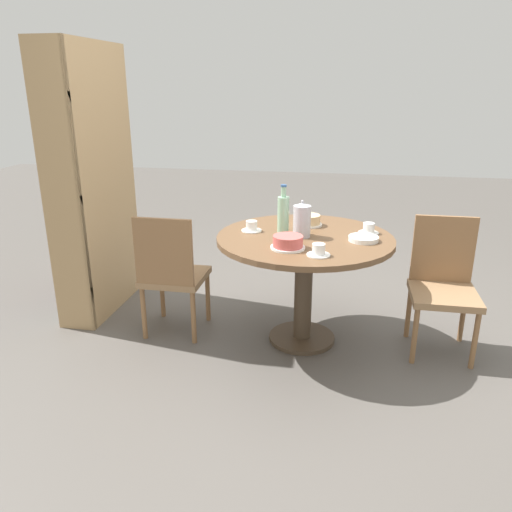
{
  "coord_description": "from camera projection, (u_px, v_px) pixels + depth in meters",
  "views": [
    {
      "loc": [
        -3.13,
        -0.25,
        1.7
      ],
      "look_at": [
        0.0,
        0.33,
        0.6
      ],
      "focal_mm": 35.0,
      "sensor_mm": 36.0,
      "label": 1
    }
  ],
  "objects": [
    {
      "name": "cup_b",
      "position": [
        369.0,
        229.0,
        3.31
      ],
      "size": [
        0.14,
        0.14,
        0.07
      ],
      "color": "white",
      "rests_on": "dining_table"
    },
    {
      "name": "ground_plane",
      "position": [
        302.0,
        339.0,
        3.51
      ],
      "size": [
        14.0,
        14.0,
        0.0
      ],
      "primitive_type": "plane",
      "color": "#56514C"
    },
    {
      "name": "dining_table",
      "position": [
        304.0,
        257.0,
        3.31
      ],
      "size": [
        1.16,
        1.16,
        0.76
      ],
      "color": "#473828",
      "rests_on": "ground_plane"
    },
    {
      "name": "water_bottle",
      "position": [
        283.0,
        213.0,
        3.29
      ],
      "size": [
        0.08,
        0.08,
        0.32
      ],
      "color": "#99C6A3",
      "rests_on": "dining_table"
    },
    {
      "name": "bookshelf",
      "position": [
        95.0,
        189.0,
        3.75
      ],
      "size": [
        0.89,
        0.28,
        1.99
      ],
      "rotation": [
        0.0,
        0.0,
        3.14
      ],
      "color": "tan",
      "rests_on": "ground_plane"
    },
    {
      "name": "cake_second",
      "position": [
        309.0,
        220.0,
        3.5
      ],
      "size": [
        0.19,
        0.19,
        0.08
      ],
      "color": "white",
      "rests_on": "dining_table"
    },
    {
      "name": "cake_main",
      "position": [
        288.0,
        242.0,
        3.01
      ],
      "size": [
        0.21,
        0.21,
        0.08
      ],
      "color": "white",
      "rests_on": "dining_table"
    },
    {
      "name": "cup_c",
      "position": [
        252.0,
        227.0,
        3.36
      ],
      "size": [
        0.14,
        0.14,
        0.07
      ],
      "color": "white",
      "rests_on": "dining_table"
    },
    {
      "name": "chair_a",
      "position": [
        443.0,
        284.0,
        3.26
      ],
      "size": [
        0.42,
        0.42,
        0.89
      ],
      "rotation": [
        0.0,
        0.0,
        4.71
      ],
      "color": "olive",
      "rests_on": "ground_plane"
    },
    {
      "name": "cup_a",
      "position": [
        319.0,
        251.0,
        2.88
      ],
      "size": [
        0.14,
        0.14,
        0.07
      ],
      "color": "white",
      "rests_on": "dining_table"
    },
    {
      "name": "coffee_pot",
      "position": [
        302.0,
        220.0,
        3.21
      ],
      "size": [
        0.11,
        0.11,
        0.24
      ],
      "color": "silver",
      "rests_on": "dining_table"
    },
    {
      "name": "chair_b",
      "position": [
        172.0,
        273.0,
        3.45
      ],
      "size": [
        0.42,
        0.42,
        0.89
      ],
      "rotation": [
        0.0,
        0.0,
        7.85
      ],
      "color": "olive",
      "rests_on": "ground_plane"
    },
    {
      "name": "plate_stack",
      "position": [
        363.0,
        239.0,
        3.16
      ],
      "size": [
        0.19,
        0.19,
        0.03
      ],
      "color": "white",
      "rests_on": "dining_table"
    }
  ]
}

